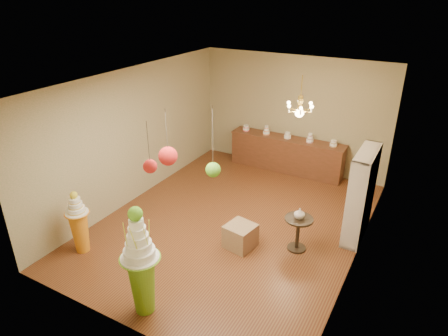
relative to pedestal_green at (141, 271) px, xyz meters
The scene contains 17 objects.
floor 2.95m from the pedestal_green, 89.53° to the left, with size 6.50×6.50×0.00m, color #5D3119.
ceiling 3.63m from the pedestal_green, 89.53° to the left, with size 6.50×6.50×0.00m, color white.
wall_back 6.15m from the pedestal_green, 89.78° to the left, with size 5.00×0.04×3.00m, color tan.
wall_front 0.85m from the pedestal_green, 86.66° to the right, with size 5.00×0.04×3.00m, color tan.
wall_left 3.85m from the pedestal_green, 130.99° to the left, with size 0.04×6.50×3.00m, color tan.
wall_right 3.88m from the pedestal_green, 48.48° to the left, with size 0.04×6.50×3.00m, color tan.
pedestal_green is the anchor object (origin of this frame).
pedestal_orange 2.10m from the pedestal_green, 162.98° to the left, with size 0.52×0.52×1.25m.
burlap_riser 2.29m from the pedestal_green, 76.20° to the left, with size 0.51×0.51×0.46m, color #937350.
sideboard 5.83m from the pedestal_green, 89.77° to the left, with size 3.04×0.54×1.16m.
shelving_unit 4.35m from the pedestal_green, 57.10° to the left, with size 0.33×1.20×1.80m.
round_table 3.03m from the pedestal_green, 60.18° to the left, with size 0.61×0.61×0.68m.
vase 3.02m from the pedestal_green, 60.18° to the left, with size 0.20×0.20×0.21m, color beige.
pom_red_left 1.73m from the pedestal_green, 89.31° to the left, with size 0.28×0.28×0.86m.
pom_green_mid 1.83m from the pedestal_green, 68.14° to the left, with size 0.24×0.24×1.13m.
pom_red_right 1.65m from the pedestal_green, 57.44° to the left, with size 0.19×0.19×0.72m.
chandelier 4.28m from the pedestal_green, 76.51° to the left, with size 0.65×0.65×0.85m.
Camera 1 is at (3.32, -6.34, 4.57)m, focal length 32.00 mm.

